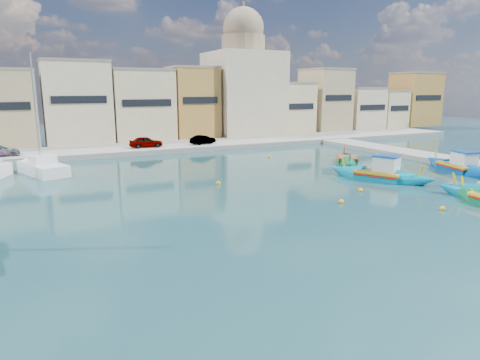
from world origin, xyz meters
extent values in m
plane|color=#112D34|center=(0.00, 0.00, 0.00)|extent=(160.00, 160.00, 0.00)
cube|color=gray|center=(0.00, 32.00, 0.30)|extent=(80.00, 8.00, 0.60)
cube|color=tan|center=(-21.91, 39.16, 4.97)|extent=(6.90, 6.32, 8.74)
cube|color=gray|center=(-21.91, 39.16, 9.49)|extent=(7.03, 6.44, 0.30)
cube|color=black|center=(-21.91, 35.95, 5.41)|extent=(5.52, 0.10, 0.90)
cube|color=beige|center=(-13.86, 39.12, 5.55)|extent=(7.88, 6.24, 9.89)
cube|color=gray|center=(-13.86, 39.12, 10.64)|extent=(8.04, 6.37, 0.30)
cube|color=black|center=(-13.86, 35.95, 6.04)|extent=(6.30, 0.10, 0.90)
cube|color=beige|center=(-5.74, 39.72, 5.09)|extent=(7.88, 7.44, 8.99)
cube|color=gray|center=(-5.74, 39.72, 9.74)|extent=(8.04, 7.59, 0.30)
cube|color=black|center=(-5.74, 35.95, 5.54)|extent=(6.30, 0.10, 0.90)
cube|color=#C38A3D|center=(1.54, 39.07, 5.31)|extent=(6.17, 6.13, 9.43)
cube|color=gray|center=(1.54, 39.07, 10.18)|extent=(6.29, 6.26, 0.30)
cube|color=black|center=(1.54, 35.95, 5.78)|extent=(4.93, 0.10, 0.90)
cube|color=tan|center=(9.05, 39.85, 3.63)|extent=(7.31, 7.69, 6.05)
cube|color=gray|center=(9.05, 39.85, 6.80)|extent=(7.46, 7.85, 0.30)
cube|color=black|center=(9.05, 35.95, 3.93)|extent=(5.85, 0.10, 0.90)
cube|color=beige|center=(17.02, 39.65, 4.31)|extent=(7.54, 7.30, 7.41)
cube|color=gray|center=(17.02, 39.65, 8.16)|extent=(7.69, 7.45, 0.30)
cube|color=black|center=(17.02, 35.95, 4.68)|extent=(6.03, 0.10, 0.90)
cube|color=tan|center=(24.93, 39.49, 5.42)|extent=(6.36, 6.97, 9.63)
cube|color=gray|center=(24.93, 39.49, 10.38)|extent=(6.48, 7.11, 0.30)
cube|color=black|center=(24.93, 35.95, 5.90)|extent=(5.09, 0.10, 0.90)
cube|color=beige|center=(32.15, 39.35, 3.93)|extent=(6.63, 6.70, 6.65)
cube|color=gray|center=(32.15, 39.35, 7.40)|extent=(6.76, 6.83, 0.30)
cube|color=black|center=(32.15, 35.95, 4.26)|extent=(5.30, 0.10, 0.90)
cube|color=beige|center=(38.26, 39.75, 3.70)|extent=(5.08, 7.51, 6.20)
cube|color=gray|center=(38.26, 39.75, 6.95)|extent=(5.18, 7.66, 0.30)
cube|color=black|center=(38.26, 35.95, 4.01)|extent=(4.06, 0.10, 0.90)
cube|color=#C38A3D|center=(45.15, 39.00, 5.27)|extent=(7.79, 6.00, 9.33)
cube|color=gray|center=(45.15, 39.00, 10.08)|extent=(7.95, 6.12, 0.30)
cube|color=black|center=(45.15, 35.95, 5.73)|extent=(6.23, 0.10, 0.90)
cube|color=beige|center=(10.00, 40.00, 6.60)|extent=(10.00, 10.00, 12.00)
cylinder|color=#9E8466|center=(10.00, 40.00, 13.80)|extent=(6.40, 6.40, 2.40)
sphere|color=#9E8466|center=(10.00, 40.00, 15.99)|extent=(6.00, 6.00, 6.00)
cylinder|color=#9E8466|center=(10.00, 40.00, 18.90)|extent=(0.30, 0.30, 1.60)
imported|color=#4C1919|center=(-7.48, 30.50, 1.24)|extent=(3.83, 1.65, 1.29)
imported|color=#4C1919|center=(-0.37, 30.50, 1.15)|extent=(3.55, 2.23, 1.10)
cube|color=#004DA4|center=(14.85, 6.36, 0.20)|extent=(2.86, 4.01, 1.01)
cone|color=#004DA4|center=(15.60, 9.27, 0.25)|extent=(2.79, 3.72, 2.60)
cube|color=gold|center=(14.85, 6.36, 0.63)|extent=(2.99, 4.22, 0.18)
cube|color=red|center=(14.85, 6.36, 0.45)|extent=(2.98, 4.10, 0.10)
cube|color=olive|center=(14.85, 6.36, 0.71)|extent=(2.49, 3.62, 0.06)
cylinder|color=gold|center=(15.67, 9.55, 0.91)|extent=(0.26, 0.50, 1.10)
cube|color=white|center=(14.72, 5.85, 1.27)|extent=(1.83, 2.14, 1.11)
cube|color=#0F47A5|center=(14.72, 5.85, 1.88)|extent=(1.94, 2.29, 0.12)
cube|color=#0086A5|center=(5.82, 6.84, 0.22)|extent=(3.47, 4.09, 1.09)
cone|color=#0086A5|center=(4.59, 9.45, 0.27)|extent=(3.37, 3.87, 2.74)
cone|color=#0086A5|center=(7.06, 4.23, 0.27)|extent=(3.37, 3.87, 2.74)
cube|color=gold|center=(5.82, 6.84, 0.68)|extent=(3.63, 4.30, 0.20)
cube|color=red|center=(5.82, 6.84, 0.48)|extent=(3.60, 4.20, 0.11)
cube|color=olive|center=(5.82, 6.84, 0.77)|extent=(3.04, 3.66, 0.07)
cylinder|color=gold|center=(4.46, 9.71, 0.99)|extent=(0.36, 0.53, 1.19)
cylinder|color=gold|center=(7.18, 3.97, 0.99)|extent=(0.36, 0.53, 1.19)
cube|color=white|center=(6.04, 6.38, 1.37)|extent=(2.15, 2.26, 1.20)
cube|color=#0F47A5|center=(6.04, 6.38, 2.04)|extent=(2.28, 2.41, 0.13)
cube|color=#0A723F|center=(8.92, 14.57, 0.18)|extent=(3.16, 3.46, 0.90)
cone|color=#0A723F|center=(10.30, 16.60, 0.22)|extent=(3.03, 3.28, 2.26)
cone|color=#0A723F|center=(7.53, 12.55, 0.22)|extent=(3.03, 3.28, 2.26)
cube|color=#B62713|center=(8.92, 14.57, 0.56)|extent=(3.31, 3.64, 0.16)
cube|color=#197F33|center=(8.92, 14.57, 0.40)|extent=(3.26, 3.56, 0.09)
cube|color=olive|center=(8.92, 14.57, 0.63)|extent=(2.78, 3.09, 0.05)
cylinder|color=#B62713|center=(10.44, 16.80, 0.81)|extent=(0.34, 0.42, 0.98)
cylinder|color=#B62713|center=(7.40, 12.35, 0.81)|extent=(0.34, 0.42, 0.98)
cone|color=#0B7440|center=(7.03, -0.07, 0.25)|extent=(2.26, 3.29, 2.51)
cylinder|color=yellow|center=(7.05, 0.20, 0.89)|extent=(0.18, 0.48, 1.08)
cone|color=#00769F|center=(7.14, 0.57, 0.27)|extent=(3.20, 3.72, 2.69)
cylinder|color=yellow|center=(7.03, 0.82, 0.98)|extent=(0.34, 0.53, 1.18)
cube|color=white|center=(-18.80, 21.59, 0.34)|extent=(4.15, 6.29, 1.28)
cone|color=white|center=(-20.03, 25.14, 0.34)|extent=(3.32, 3.92, 2.35)
cube|color=white|center=(-18.80, 21.59, 1.32)|extent=(2.35, 2.55, 0.69)
cylinder|color=#999EA3|center=(-18.93, 21.99, 5.39)|extent=(0.16, 0.16, 9.81)
cone|color=white|center=(-22.06, 24.39, 0.37)|extent=(3.57, 4.04, 2.52)
sphere|color=yellow|center=(-1.68, 2.45, 0.08)|extent=(0.36, 0.36, 0.36)
sphere|color=yellow|center=(1.68, 4.39, 0.08)|extent=(0.36, 0.36, 0.36)
sphere|color=yellow|center=(3.50, 20.69, 0.08)|extent=(0.36, 0.36, 0.36)
sphere|color=yellow|center=(-6.66, 11.17, 0.08)|extent=(0.36, 0.36, 0.36)
sphere|color=yellow|center=(11.55, 2.06, 0.08)|extent=(0.36, 0.36, 0.36)
sphere|color=yellow|center=(2.86, -1.60, 0.08)|extent=(0.36, 0.36, 0.36)
camera|label=1|loc=(-19.59, -18.85, 7.35)|focal=32.00mm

